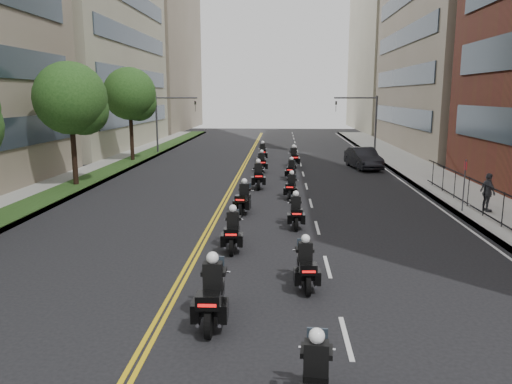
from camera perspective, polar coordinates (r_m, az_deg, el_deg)
sidewalk_right at (r=33.21m, az=21.13°, el=0.59°), size 4.00×90.00×0.15m
sidewalk_left at (r=34.37m, az=-20.43°, el=0.97°), size 4.00×90.00×0.15m
grass_strip at (r=34.05m, az=-19.21°, el=1.12°), size 2.00×90.00×0.04m
building_right_tan at (r=58.33m, az=24.27°, el=19.31°), size 15.11×28.00×30.00m
building_right_far at (r=86.68m, az=16.84°, el=15.43°), size 15.00×28.00×26.00m
building_left_far at (r=87.62m, az=-13.17°, el=15.55°), size 16.00×28.00×26.00m
street_trees at (r=27.73m, az=-24.54°, el=8.95°), size 4.40×38.40×7.98m
traffic_signal_right at (r=48.74m, az=12.45°, el=8.46°), size 4.09×0.20×5.60m
traffic_signal_left at (r=49.37m, az=-10.21°, el=8.58°), size 4.09×0.20×5.60m
motorcycle_2 at (r=12.79m, az=-5.01°, el=-11.75°), size 0.57×2.48×1.83m
motorcycle_3 at (r=15.11m, az=5.68°, el=-8.49°), size 0.54×2.16×1.60m
motorcycle_4 at (r=18.54m, az=-2.67°, el=-4.63°), size 0.53×2.29×1.69m
motorcycle_5 at (r=21.74m, az=4.56°, el=-2.40°), size 0.50×2.16×1.59m
motorcycle_6 at (r=24.24m, az=-1.40°, el=-0.87°), size 0.67×2.29×1.69m
motorcycle_7 at (r=27.82m, az=4.07°, el=0.54°), size 0.63×2.10×1.55m
motorcycle_8 at (r=30.73m, az=0.26°, el=1.76°), size 0.64×2.45×1.81m
motorcycle_9 at (r=34.11m, az=4.05°, el=2.47°), size 0.63×2.07×1.53m
motorcycle_10 at (r=37.30m, az=0.67°, el=3.31°), size 0.64×2.25×1.66m
motorcycle_11 at (r=39.87m, az=4.34°, el=3.86°), size 0.65×2.44×1.80m
motorcycle_12 at (r=43.70m, az=0.77°, el=4.49°), size 0.58×2.36×1.74m
parked_sedan at (r=39.93m, az=12.16°, el=3.81°), size 2.51×5.17×1.63m
pedestrian_c at (r=26.32m, az=24.96°, el=-0.04°), size 0.65×1.16×1.86m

